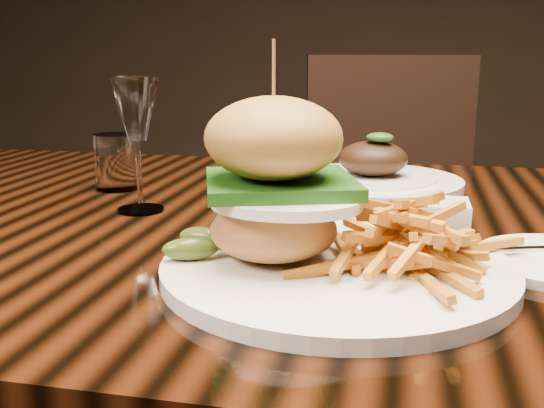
% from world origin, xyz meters
% --- Properties ---
extents(dining_table, '(1.60, 0.90, 0.75)m').
position_xyz_m(dining_table, '(0.00, 0.00, 0.67)').
color(dining_table, black).
rests_on(dining_table, ground).
extents(burger_plate, '(0.34, 0.34, 0.22)m').
position_xyz_m(burger_plate, '(0.01, -0.20, 0.81)').
color(burger_plate, white).
rests_on(burger_plate, dining_table).
extents(ramekin, '(0.09, 0.09, 0.03)m').
position_xyz_m(ramekin, '(0.12, 0.00, 0.77)').
color(ramekin, white).
rests_on(ramekin, dining_table).
extents(wine_glass, '(0.07, 0.07, 0.18)m').
position_xyz_m(wine_glass, '(-0.27, -0.01, 0.88)').
color(wine_glass, white).
rests_on(wine_glass, dining_table).
extents(water_tumbler, '(0.06, 0.06, 0.09)m').
position_xyz_m(water_tumbler, '(-0.37, 0.12, 0.79)').
color(water_tumbler, white).
rests_on(water_tumbler, dining_table).
extents(far_dish, '(0.28, 0.28, 0.09)m').
position_xyz_m(far_dish, '(0.02, 0.20, 0.77)').
color(far_dish, white).
rests_on(far_dish, dining_table).
extents(chair_far, '(0.55, 0.56, 0.95)m').
position_xyz_m(chair_far, '(0.05, 0.89, 0.54)').
color(chair_far, black).
rests_on(chair_far, ground).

